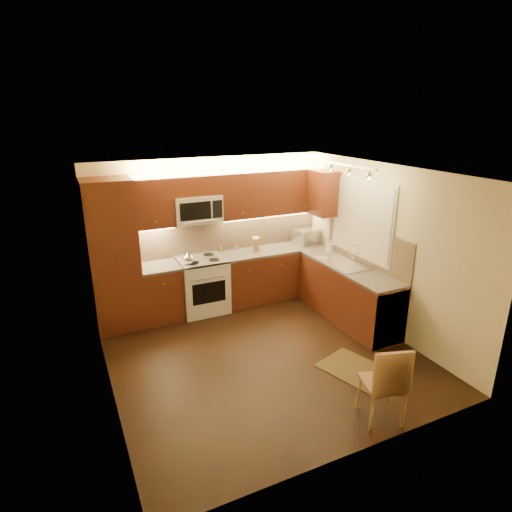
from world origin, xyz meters
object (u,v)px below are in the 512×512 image
toaster_oven (306,236)px  soap_bottle (330,246)px  sink (344,259)px  kettle (189,257)px  microwave (197,209)px  stove (203,285)px  dining_chair (383,381)px  knife_block (256,244)px

toaster_oven → soap_bottle: (0.10, -0.60, -0.03)m
sink → kettle: 2.46m
microwave → kettle: size_ratio=3.56×
stove → sink: bearing=-29.4°
stove → dining_chair: size_ratio=0.99×
soap_bottle → dining_chair: size_ratio=0.21×
stove → microwave: (0.00, 0.14, 1.26)m
toaster_oven → knife_block: 1.03m
knife_block → dining_chair: knife_block is taller
toaster_oven → knife_block: toaster_oven is taller
microwave → kettle: (-0.26, -0.28, -0.69)m
microwave → knife_block: size_ratio=3.18×
microwave → toaster_oven: 2.15m
microwave → soap_bottle: microwave is taller
kettle → toaster_oven: 2.30m
microwave → dining_chair: bearing=-75.8°
sink → knife_block: bearing=130.1°
sink → soap_bottle: 0.63m
soap_bottle → sink: bearing=-113.7°
knife_block → toaster_oven: bearing=24.4°
kettle → dining_chair: size_ratio=0.23×
microwave → knife_block: 1.23m
sink → kettle: size_ratio=4.03×
knife_block → soap_bottle: (1.13, -0.57, -0.02)m
stove → kettle: size_ratio=4.31×
microwave → sink: (2.00, -1.26, -0.74)m
microwave → toaster_oven: bearing=-1.3°
sink → toaster_oven: size_ratio=1.99×
stove → sink: 2.35m
sink → toaster_oven: 1.22m
kettle → soap_bottle: kettle is taller
stove → kettle: 0.64m
kettle → toaster_oven: toaster_oven is taller
kettle → knife_block: bearing=5.2°
stove → dining_chair: 3.49m
knife_block → soap_bottle: knife_block is taller
soap_bottle → knife_block: bearing=142.5°
sink → dining_chair: (-1.11, -2.25, -0.51)m
microwave → soap_bottle: 2.35m
sink → stove: bearing=150.6°
microwave → knife_block: microwave is taller
stove → knife_block: (1.01, 0.05, 0.56)m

